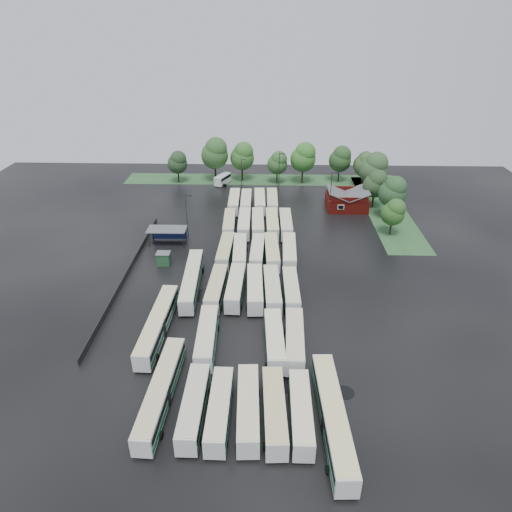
{
  "coord_description": "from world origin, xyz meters",
  "views": [
    {
      "loc": [
        4.21,
        -65.49,
        44.2
      ],
      "look_at": [
        2.0,
        12.0,
        2.5
      ],
      "focal_mm": 32.0,
      "sensor_mm": 36.0,
      "label": 1
    }
  ],
  "objects_px": {
    "artic_bus_west_a": "(161,391)",
    "brick_building": "(347,202)",
    "artic_bus_east": "(333,417)",
    "minibus": "(223,179)"
  },
  "relations": [
    {
      "from": "artic_bus_west_a",
      "to": "minibus",
      "type": "height_order",
      "value": "artic_bus_west_a"
    },
    {
      "from": "artic_bus_west_a",
      "to": "artic_bus_east",
      "type": "relative_size",
      "value": 0.94
    },
    {
      "from": "artic_bus_east",
      "to": "minibus",
      "type": "relative_size",
      "value": 2.86
    },
    {
      "from": "minibus",
      "to": "artic_bus_east",
      "type": "bearing_deg",
      "value": -52.86
    },
    {
      "from": "artic_bus_east",
      "to": "brick_building",
      "type": "bearing_deg",
      "value": 77.86
    },
    {
      "from": "brick_building",
      "to": "artic_bus_east",
      "type": "xyz_separation_m",
      "value": [
        -11.8,
        -69.6,
        0.08
      ]
    },
    {
      "from": "artic_bus_west_a",
      "to": "minibus",
      "type": "xyz_separation_m",
      "value": [
        0.04,
        83.56,
        -0.32
      ]
    },
    {
      "from": "brick_building",
      "to": "artic_bus_west_a",
      "type": "distance_m",
      "value": 73.71
    },
    {
      "from": "brick_building",
      "to": "minibus",
      "type": "bearing_deg",
      "value": 151.84
    },
    {
      "from": "artic_bus_west_a",
      "to": "brick_building",
      "type": "bearing_deg",
      "value": 65.86
    }
  ]
}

